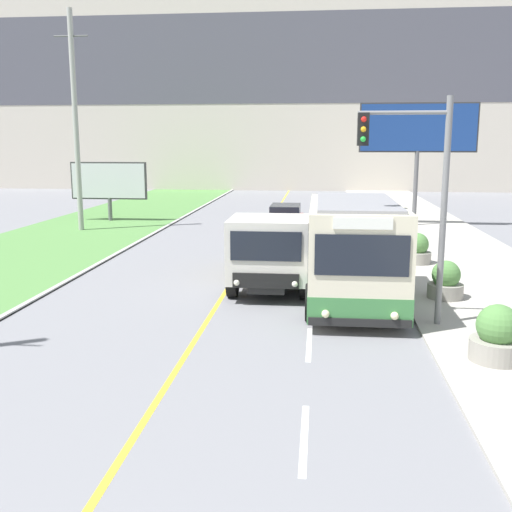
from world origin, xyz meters
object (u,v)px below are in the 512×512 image
object	(u,v)px
car_distant	(285,219)
planter_round_second	(446,282)
traffic_light_mast	(419,183)
city_bus	(354,253)
dump_truck	(271,252)
utility_pole_far	(76,122)
billboard_small	(109,182)
planter_round_near	(497,336)
planter_round_third	(417,250)
billboard_large	(418,131)

from	to	relation	value
car_distant	planter_round_second	size ratio (longest dim) A/B	3.77
traffic_light_mast	city_bus	bearing A→B (deg)	127.41
dump_truck	planter_round_second	size ratio (longest dim) A/B	5.81
car_distant	utility_pole_far	bearing A→B (deg)	-177.68
car_distant	billboard_small	distance (m)	11.47
planter_round_near	planter_round_second	xyz separation A→B (m)	(-0.01, 5.29, -0.04)
dump_truck	billboard_small	bearing A→B (deg)	124.56
car_distant	planter_round_third	bearing A→B (deg)	-55.49
billboard_small	billboard_large	bearing A→B (deg)	-1.57
dump_truck	utility_pole_far	bearing A→B (deg)	133.03
billboard_small	planter_round_second	distance (m)	23.58
utility_pole_far	traffic_light_mast	world-z (taller)	utility_pole_far
city_bus	planter_round_second	distance (m)	3.08
traffic_light_mast	planter_round_third	world-z (taller)	traffic_light_mast
car_distant	utility_pole_far	distance (m)	12.14
traffic_light_mast	billboard_large	size ratio (longest dim) A/B	0.85
planter_round_third	utility_pole_far	bearing A→B (deg)	155.30
billboard_small	city_bus	bearing A→B (deg)	-52.52
planter_round_second	dump_truck	bearing A→B (deg)	171.13
billboard_large	planter_round_second	xyz separation A→B (m)	(-1.54, -16.38, -4.71)
city_bus	traffic_light_mast	distance (m)	3.17
billboard_small	planter_round_third	size ratio (longest dim) A/B	3.89
planter_round_near	dump_truck	bearing A→B (deg)	131.10
billboard_large	planter_round_second	bearing A→B (deg)	-95.36
billboard_small	car_distant	bearing A→B (deg)	-17.99
car_distant	planter_round_second	xyz separation A→B (m)	(5.58, -13.36, -0.11)
city_bus	traffic_light_mast	size ratio (longest dim) A/B	1.04
traffic_light_mast	planter_round_third	bearing A→B (deg)	80.40
billboard_small	traffic_light_mast	bearing A→B (deg)	-52.53
billboard_large	planter_round_third	bearing A→B (deg)	-98.05
city_bus	billboard_small	distance (m)	22.33
planter_round_second	billboard_small	bearing A→B (deg)	134.15
city_bus	utility_pole_far	world-z (taller)	utility_pole_far
dump_truck	billboard_small	size ratio (longest dim) A/B	1.44
city_bus	traffic_light_mast	xyz separation A→B (m)	(1.42, -1.85, 2.15)
car_distant	traffic_light_mast	bearing A→B (deg)	-75.34
traffic_light_mast	planter_round_near	size ratio (longest dim) A/B	4.70
dump_truck	planter_round_third	xyz separation A→B (m)	(5.30, 4.46, -0.64)
dump_truck	planter_round_third	size ratio (longest dim) A/B	5.59
car_distant	planter_round_near	size ratio (longest dim) A/B	3.48
planter_round_third	city_bus	bearing A→B (deg)	-114.30
car_distant	planter_round_third	size ratio (longest dim) A/B	3.63
traffic_light_mast	planter_round_third	xyz separation A→B (m)	(1.35, 7.98, -3.11)
utility_pole_far	billboard_small	distance (m)	5.21
city_bus	car_distant	size ratio (longest dim) A/B	1.40
billboard_large	planter_round_second	distance (m)	17.11
traffic_light_mast	planter_round_second	xyz separation A→B (m)	(1.38, 2.69, -3.13)
utility_pole_far	planter_round_second	distance (m)	21.67
city_bus	planter_round_third	size ratio (longest dim) A/B	5.09
city_bus	planter_round_near	distance (m)	5.35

